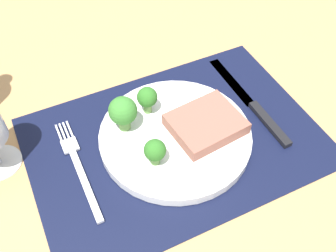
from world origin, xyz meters
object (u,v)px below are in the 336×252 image
knife (254,106)px  steak (206,124)px  fork (78,167)px  plate (175,136)px

knife → steak: bearing=-171.3°
steak → knife: (10.39, 1.69, -2.34)cm
fork → steak: bearing=-7.6°
plate → steak: steak is taller
steak → fork: (-19.84, 2.58, -2.40)cm
plate → knife: (15.02, 0.53, -0.50)cm
plate → fork: 15.28cm
steak → plate: bearing=166.0°
fork → knife: size_ratio=0.83×
steak → fork: 20.14cm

